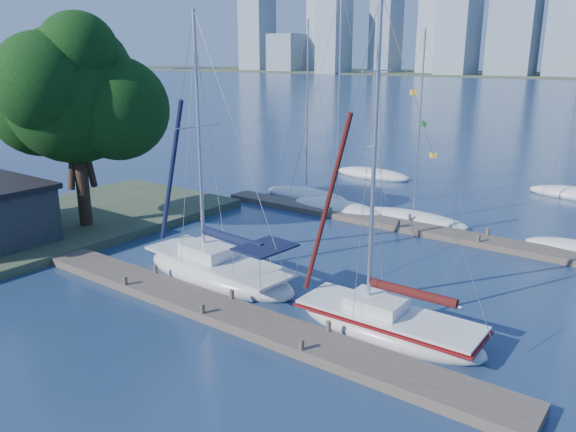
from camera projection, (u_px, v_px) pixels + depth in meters
The scene contains 11 objects.
ground at pixel (218, 314), 23.92m from camera, with size 700.00×700.00×0.00m, color navy.
near_dock at pixel (218, 310), 23.86m from camera, with size 26.00×2.00×0.40m, color #463E33.
far_dock at pixel (419, 229), 35.05m from camera, with size 30.00×1.80×0.36m, color #463E33.
shore at pixel (57, 224), 35.92m from camera, with size 12.00×22.00×0.50m, color #38472D.
tree at pixel (73, 92), 32.61m from camera, with size 10.38×9.43×13.00m.
sailboat_navy at pixel (218, 261), 27.38m from camera, with size 9.33×3.85×13.25m.
sailboat_maroon at pixel (388, 309), 21.92m from camera, with size 7.89×2.65×13.24m.
bg_boat_0 at pixel (306, 195), 43.16m from camera, with size 7.55×4.56×13.47m.
bg_boat_1 at pixel (336, 207), 39.58m from camera, with size 7.52×4.05×15.06m.
bg_boat_2 at pixel (413, 218), 37.21m from camera, with size 7.74×3.55×12.51m.
bg_boat_6 at pixel (373, 174), 50.80m from camera, with size 7.57×4.50×13.10m.
Camera 1 is at (15.44, -15.73, 10.63)m, focal length 35.00 mm.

